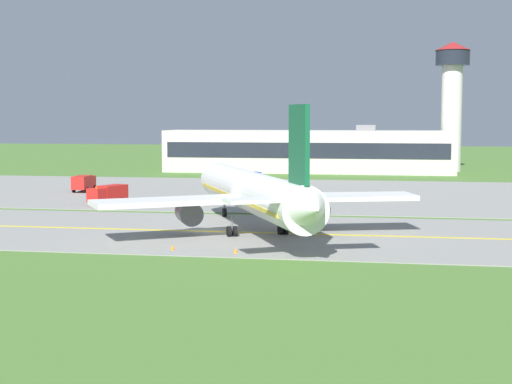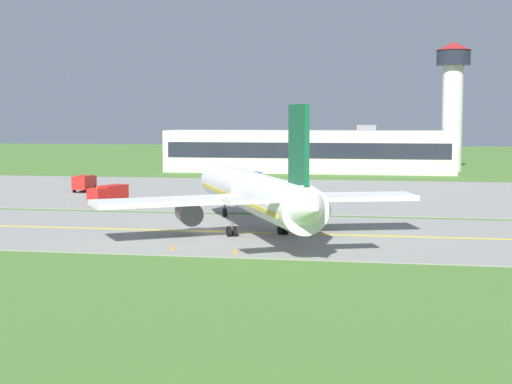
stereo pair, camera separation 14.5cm
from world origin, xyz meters
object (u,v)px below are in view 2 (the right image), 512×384
(airplane_lead, at_px, (254,193))
(service_truck_fuel, at_px, (108,194))
(control_tower, at_px, (453,94))
(service_truck_baggage, at_px, (84,182))
(service_truck_catering, at_px, (243,179))

(airplane_lead, distance_m, service_truck_fuel, 32.72)
(airplane_lead, relative_size, control_tower, 1.35)
(service_truck_baggage, relative_size, service_truck_fuel, 0.96)
(airplane_lead, height_order, service_truck_baggage, airplane_lead)
(service_truck_baggage, bearing_deg, service_truck_fuel, -58.28)
(service_truck_baggage, distance_m, service_truck_catering, 25.79)
(service_truck_catering, bearing_deg, airplane_lead, -77.72)
(service_truck_baggage, relative_size, control_tower, 0.22)
(service_truck_fuel, relative_size, service_truck_catering, 1.06)
(airplane_lead, relative_size, service_truck_baggage, 6.11)
(airplane_lead, xyz_separation_m, control_tower, (25.51, 98.00, 12.52))
(service_truck_baggage, bearing_deg, control_tower, 44.78)
(service_truck_baggage, xyz_separation_m, control_tower, (59.57, 59.12, 15.12))
(service_truck_fuel, bearing_deg, service_truck_baggage, 121.72)
(service_truck_fuel, height_order, control_tower, control_tower)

